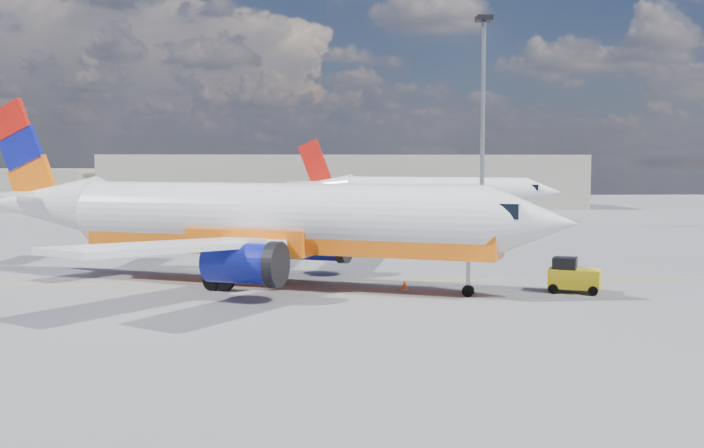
{
  "coord_description": "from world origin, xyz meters",
  "views": [
    {
      "loc": [
        -2.13,
        -42.19,
        6.96
      ],
      "look_at": [
        0.89,
        1.39,
        3.5
      ],
      "focal_mm": 40.0,
      "sensor_mm": 36.0,
      "label": 1
    }
  ],
  "objects": [
    {
      "name": "gse_tug",
      "position": [
        12.49,
        -1.68,
        0.89
      ],
      "size": [
        2.99,
        2.54,
        1.88
      ],
      "rotation": [
        0.0,
        0.0,
        -0.44
      ],
      "color": "black",
      "rests_on": "ground"
    },
    {
      "name": "second_jet",
      "position": [
        13.5,
        51.45,
        3.3
      ],
      "size": [
        32.18,
        24.26,
        9.89
      ],
      "rotation": [
        0.0,
        0.0,
        -0.4
      ],
      "color": "white",
      "rests_on": "ground"
    },
    {
      "name": "floodlight_mast",
      "position": [
        16.9,
        37.75,
        13.07
      ],
      "size": [
        1.59,
        1.59,
        21.8
      ],
      "color": "#97979F",
      "rests_on": "ground"
    },
    {
      "name": "terminal_main",
      "position": [
        5.0,
        75.0,
        4.0
      ],
      "size": [
        70.0,
        14.0,
        8.0
      ],
      "primitive_type": "cube",
      "color": "beige",
      "rests_on": "ground"
    },
    {
      "name": "main_jet",
      "position": [
        -4.44,
        2.24,
        3.69
      ],
      "size": [
        35.94,
        27.07,
        11.06
      ],
      "rotation": [
        0.0,
        0.0,
        -0.41
      ],
      "color": "white",
      "rests_on": "ground"
    },
    {
      "name": "taxi_line",
      "position": [
        0.0,
        3.0,
        0.01
      ],
      "size": [
        70.0,
        0.15,
        0.01
      ],
      "primitive_type": "cube",
      "color": "gold",
      "rests_on": "ground"
    },
    {
      "name": "traffic_cone",
      "position": [
        3.67,
        -0.03,
        0.25
      ],
      "size": [
        0.37,
        0.37,
        0.52
      ],
      "color": "white",
      "rests_on": "ground"
    },
    {
      "name": "ground",
      "position": [
        0.0,
        0.0,
        0.0
      ],
      "size": [
        240.0,
        240.0,
        0.0
      ],
      "primitive_type": "plane",
      "color": "slate",
      "rests_on": "ground"
    }
  ]
}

